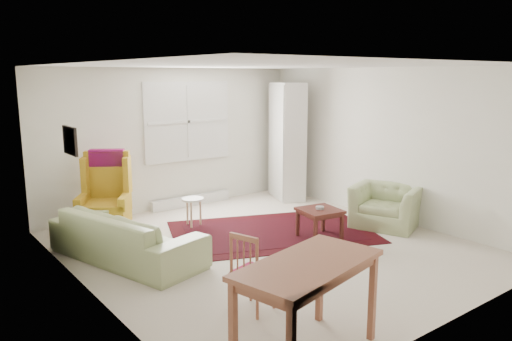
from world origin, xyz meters
TOP-DOWN VIEW (x-y plane):
  - room at (0.02, 0.21)m, footprint 5.04×5.54m
  - rug at (0.46, 0.49)m, footprint 3.50×2.91m
  - sofa at (-1.77, 0.76)m, footprint 1.43×2.36m
  - armchair at (2.10, -0.35)m, footprint 1.20×1.27m
  - wingback_chair at (-1.57, 2.04)m, footprint 1.02×1.03m
  - coffee_table at (0.83, -0.16)m, footprint 0.64×0.64m
  - stool at (-0.34, 1.50)m, footprint 0.42×0.42m
  - cabinet at (2.10, 2.04)m, footprint 0.76×1.00m
  - desk at (-1.48, -2.35)m, footprint 1.46×0.95m
  - desk_chair at (-1.32, -1.38)m, footprint 0.46×0.46m

SIDE VIEW (x-z plane):
  - rug at x=0.46m, z-range 0.00..0.03m
  - coffee_table at x=0.83m, z-range 0.00..0.45m
  - stool at x=-0.34m, z-range 0.00..0.47m
  - armchair at x=2.10m, z-range 0.00..0.79m
  - desk_chair at x=-1.32m, z-range 0.00..0.84m
  - desk at x=-1.48m, z-range 0.00..0.86m
  - sofa at x=-1.77m, z-range 0.00..0.89m
  - wingback_chair at x=-1.57m, z-range 0.00..1.25m
  - cabinet at x=2.10m, z-range 0.00..2.23m
  - room at x=0.02m, z-range 0.00..2.51m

